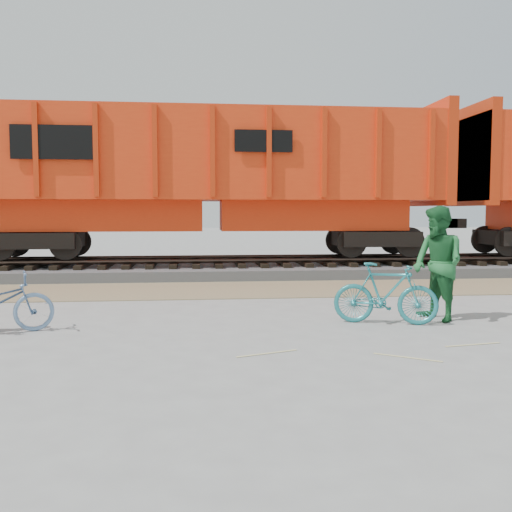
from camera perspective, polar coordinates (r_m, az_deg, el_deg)
The scene contains 7 objects.
ground at distance 8.70m, azimuth 7.07°, elevation -8.23°, with size 120.00×120.00×0.00m, color #9E9E99.
gravel_strip at distance 14.03m, azimuth 2.00°, elevation -3.31°, with size 120.00×3.00×0.02m, color tan.
ballast_bed at distance 17.46m, azimuth 0.42°, elevation -1.32°, with size 120.00×4.00×0.30m, color slate.
track at distance 17.43m, azimuth 0.42°, elevation -0.26°, with size 120.00×2.60×0.24m.
hopper_car_center at distance 17.31m, azimuth -4.52°, elevation 8.08°, with size 14.00×3.13×4.65m.
bicycle_teal at distance 9.91m, azimuth 12.83°, elevation -3.67°, with size 0.49×1.74×1.05m, color teal.
person_man at distance 10.41m, azimuth 17.74°, elevation -0.72°, with size 0.98×0.76×2.01m, color #206531.
Camera 1 is at (-1.93, -8.27, 1.90)m, focal length 40.00 mm.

